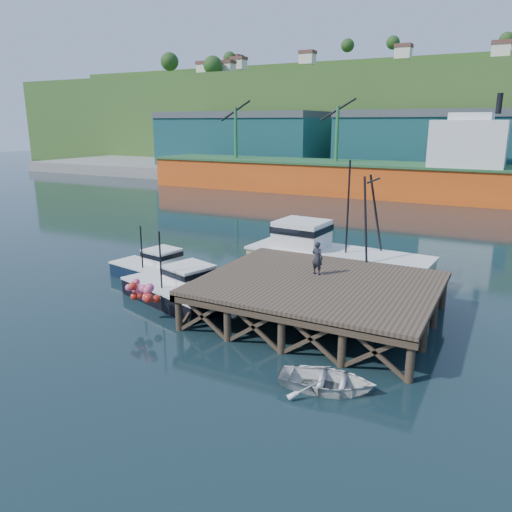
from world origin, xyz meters
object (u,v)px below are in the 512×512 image
Objects in this scene: dockworker at (317,258)px; dinghy at (327,380)px; trawler at (334,257)px; boat_navy at (153,268)px; boat_black at (176,288)px.

dinghy is at bearing 127.43° from dockworker.
dinghy is 2.07× the size of dockworker.
dockworker is at bearing -76.11° from trawler.
boat_navy is 12.03m from trawler.
trawler reaches higher than boat_black.
dinghy is (4.41, -13.48, -1.25)m from trawler.
dinghy is at bearing -67.44° from trawler.
dockworker is (-3.48, 7.87, 2.65)m from dinghy.
trawler is at bearing 67.19° from boat_black.
dockworker is at bearing 9.47° from boat_navy.
boat_navy is 1.67× the size of dinghy.
boat_black reaches higher than dockworker.
boat_navy reaches higher than dinghy.
dockworker is at bearing 34.84° from boat_black.
trawler reaches higher than dinghy.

